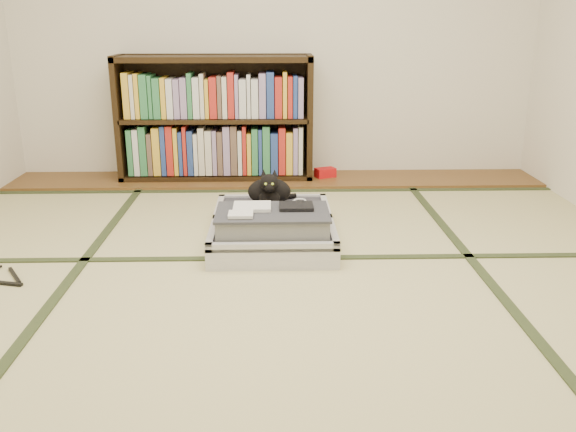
{
  "coord_description": "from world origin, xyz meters",
  "views": [
    {
      "loc": [
        -0.03,
        -2.55,
        1.19
      ],
      "look_at": [
        0.05,
        0.35,
        0.25
      ],
      "focal_mm": 38.0,
      "sensor_mm": 36.0,
      "label": 1
    }
  ],
  "objects": [
    {
      "name": "bookcase",
      "position": [
        -0.45,
        2.07,
        0.45
      ],
      "size": [
        1.46,
        0.33,
        0.94
      ],
      "color": "black",
      "rests_on": "wood_strip"
    },
    {
      "name": "wood_strip",
      "position": [
        0.0,
        2.0,
        0.01
      ],
      "size": [
        4.0,
        0.5,
        0.02
      ],
      "primitive_type": "cube",
      "color": "brown",
      "rests_on": "ground"
    },
    {
      "name": "floor",
      "position": [
        0.0,
        0.0,
        0.0
      ],
      "size": [
        4.5,
        4.5,
        0.0
      ],
      "primitive_type": "plane",
      "color": "#C9BD86",
      "rests_on": "ground"
    },
    {
      "name": "cable_coil",
      "position": [
        0.13,
        0.98,
        0.14
      ],
      "size": [
        0.09,
        0.09,
        0.02
      ],
      "color": "white",
      "rests_on": "suitcase"
    },
    {
      "name": "red_item",
      "position": [
        0.38,
        2.03,
        0.06
      ],
      "size": [
        0.17,
        0.14,
        0.07
      ],
      "primitive_type": "cube",
      "rotation": [
        0.0,
        0.0,
        0.4
      ],
      "color": "red",
      "rests_on": "wood_strip"
    },
    {
      "name": "suitcase",
      "position": [
        -0.03,
        0.64,
        0.09
      ],
      "size": [
        0.67,
        0.89,
        0.26
      ],
      "color": "silver",
      "rests_on": "floor"
    },
    {
      "name": "cat",
      "position": [
        -0.04,
        0.94,
        0.22
      ],
      "size": [
        0.3,
        0.3,
        0.24
      ],
      "color": "black",
      "rests_on": "suitcase"
    },
    {
      "name": "tatami_borders",
      "position": [
        0.0,
        0.49,
        0.0
      ],
      "size": [
        4.0,
        4.5,
        0.01
      ],
      "color": "#2D381E",
      "rests_on": "ground"
    }
  ]
}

